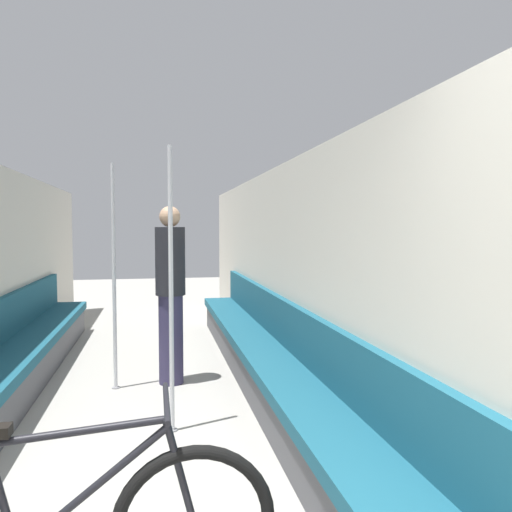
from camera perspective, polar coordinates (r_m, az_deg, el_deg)
The scene contains 6 objects.
wall_right at distance 4.82m, azimuth 4.41°, elevation -2.35°, with size 0.10×10.72×2.23m, color beige.
bench_seat_row_left at distance 5.02m, azimuth -27.00°, elevation -12.05°, with size 0.49×6.68×0.89m.
bench_seat_row_right at distance 4.95m, azimuth 1.17°, elevation -11.91°, with size 0.49×6.68×0.89m.
grab_pole_near at distance 3.89m, azimuth -9.68°, elevation -4.28°, with size 0.08×0.08×2.21m.
grab_pole_far at distance 5.06m, azimuth -15.91°, elevation -2.63°, with size 0.08×0.08×2.21m.
passenger_standing at distance 5.12m, azimuth -9.74°, elevation -4.08°, with size 0.30×0.30×1.80m.
Camera 1 is at (0.15, -0.85, 1.58)m, focal length 35.00 mm.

